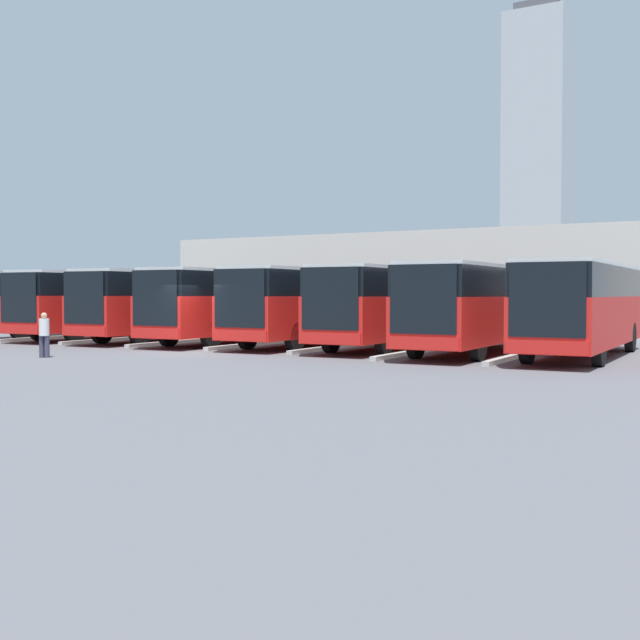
# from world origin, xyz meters

# --- Properties ---
(ground_plane) EXTENTS (600.00, 600.00, 0.00)m
(ground_plane) POSITION_xyz_m (0.00, 0.00, 0.00)
(ground_plane) COLOR #5B5B60
(bus_0) EXTENTS (2.75, 11.23, 3.20)m
(bus_0) POSITION_xyz_m (-13.07, -5.09, 1.79)
(bus_0) COLOR red
(bus_0) RESTS_ON ground_plane
(curb_divider_0) EXTENTS (0.43, 6.82, 0.15)m
(curb_divider_0) POSITION_xyz_m (-11.20, -3.44, 0.07)
(curb_divider_0) COLOR #B2B2AD
(curb_divider_0) RESTS_ON ground_plane
(bus_1) EXTENTS (2.75, 11.23, 3.20)m
(bus_1) POSITION_xyz_m (-9.34, -5.08, 1.79)
(bus_1) COLOR red
(bus_1) RESTS_ON ground_plane
(curb_divider_1) EXTENTS (0.43, 6.82, 0.15)m
(curb_divider_1) POSITION_xyz_m (-7.47, -3.44, 0.07)
(curb_divider_1) COLOR #B2B2AD
(curb_divider_1) RESTS_ON ground_plane
(bus_2) EXTENTS (2.75, 11.23, 3.20)m
(bus_2) POSITION_xyz_m (-5.60, -5.95, 1.79)
(bus_2) COLOR red
(bus_2) RESTS_ON ground_plane
(curb_divider_2) EXTENTS (0.43, 6.82, 0.15)m
(curb_divider_2) POSITION_xyz_m (-3.73, -4.31, 0.07)
(curb_divider_2) COLOR #B2B2AD
(curb_divider_2) RESTS_ON ground_plane
(bus_3) EXTENTS (2.75, 11.23, 3.20)m
(bus_3) POSITION_xyz_m (-1.87, -5.96, 1.79)
(bus_3) COLOR red
(bus_3) RESTS_ON ground_plane
(curb_divider_3) EXTENTS (0.43, 6.82, 0.15)m
(curb_divider_3) POSITION_xyz_m (-0.00, -4.31, 0.07)
(curb_divider_3) COLOR #B2B2AD
(curb_divider_3) RESTS_ON ground_plane
(bus_4) EXTENTS (2.75, 11.23, 3.20)m
(bus_4) POSITION_xyz_m (1.87, -5.66, 1.79)
(bus_4) COLOR red
(bus_4) RESTS_ON ground_plane
(curb_divider_4) EXTENTS (0.43, 6.82, 0.15)m
(curb_divider_4) POSITION_xyz_m (3.73, -4.02, 0.07)
(curb_divider_4) COLOR #B2B2AD
(curb_divider_4) RESTS_ON ground_plane
(bus_5) EXTENTS (2.75, 11.23, 3.20)m
(bus_5) POSITION_xyz_m (5.60, -5.63, 1.79)
(bus_5) COLOR red
(bus_5) RESTS_ON ground_plane
(curb_divider_5) EXTENTS (0.43, 6.82, 0.15)m
(curb_divider_5) POSITION_xyz_m (7.47, -3.98, 0.07)
(curb_divider_5) COLOR #B2B2AD
(curb_divider_5) RESTS_ON ground_plane
(bus_6) EXTENTS (2.75, 11.23, 3.20)m
(bus_6) POSITION_xyz_m (9.34, -5.50, 1.79)
(bus_6) COLOR red
(bus_6) RESTS_ON ground_plane
(curb_divider_6) EXTENTS (0.43, 6.82, 0.15)m
(curb_divider_6) POSITION_xyz_m (11.20, -3.85, 0.07)
(curb_divider_6) COLOR #B2B2AD
(curb_divider_6) RESTS_ON ground_plane
(bus_7) EXTENTS (2.75, 11.23, 3.20)m
(bus_7) POSITION_xyz_m (13.07, -5.67, 1.79)
(bus_7) COLOR red
(bus_7) RESTS_ON ground_plane
(pedestrian) EXTENTS (0.45, 0.45, 1.54)m
(pedestrian) POSITION_xyz_m (2.79, 4.22, 0.83)
(pedestrian) COLOR #38384C
(pedestrian) RESTS_ON ground_plane
(station_building) EXTENTS (34.56, 14.71, 5.86)m
(station_building) POSITION_xyz_m (0.00, -26.14, 2.96)
(station_building) COLOR beige
(station_building) RESTS_ON ground_plane
(office_tower) EXTENTS (14.86, 14.86, 73.19)m
(office_tower) POSITION_xyz_m (34.34, -177.40, 35.99)
(office_tower) COLOR #ADB2B7
(office_tower) RESTS_ON ground_plane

